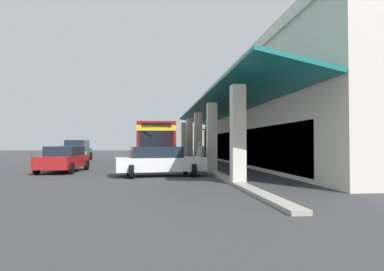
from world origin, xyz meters
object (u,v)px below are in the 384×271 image
at_px(parked_sedan_red, 64,159).
at_px(pedestrian, 200,155).
at_px(transit_bus, 157,141).
at_px(parked_sedan_silver, 72,155).
at_px(potted_palm, 205,153).
at_px(parked_sedan_white, 159,161).
at_px(parked_suv_green, 77,150).

bearing_deg(parked_sedan_red, pedestrian, 82.42).
bearing_deg(transit_bus, parked_sedan_silver, -94.93).
bearing_deg(potted_palm, parked_sedan_red, -48.43).
distance_m(parked_sedan_red, parked_sedan_white, 6.25).
distance_m(parked_sedan_red, pedestrian, 7.86).
relative_size(transit_bus, parked_sedan_red, 2.49).
height_order(parked_suv_green, parked_sedan_red, parked_suv_green).
relative_size(parked_sedan_white, potted_palm, 1.49).
height_order(parked_suv_green, potted_palm, potted_palm).
xyz_separation_m(transit_bus, potted_palm, (-1.24, 4.13, -1.05)).
xyz_separation_m(parked_suv_green, pedestrian, (14.21, 9.95, -0.05)).
bearing_deg(transit_bus, parked_suv_green, -128.04).
bearing_deg(parked_sedan_silver, parked_sedan_red, 9.92).
xyz_separation_m(parked_suv_green, parked_sedan_white, (16.30, 7.57, -0.27)).
relative_size(transit_bus, parked_suv_green, 2.33).
bearing_deg(parked_sedan_white, transit_bus, 179.93).
xyz_separation_m(transit_bus, parked_suv_green, (-5.94, -7.59, -0.84)).
bearing_deg(parked_sedan_silver, parked_suv_green, -171.55).
bearing_deg(parked_sedan_white, potted_palm, 160.34).
height_order(parked_sedan_red, potted_palm, potted_palm).
bearing_deg(parked_sedan_red, parked_sedan_white, 59.95).
bearing_deg(transit_bus, parked_sedan_white, -0.07).
relative_size(transit_bus, parked_sedan_white, 2.44).
relative_size(parked_sedan_silver, parked_sedan_white, 0.98).
xyz_separation_m(parked_suv_green, parked_sedan_silver, (5.35, 0.80, -0.27)).
relative_size(parked_suv_green, parked_sedan_red, 1.07).
bearing_deg(transit_bus, pedestrian, 15.92).
bearing_deg(pedestrian, parked_sedan_white, -48.54).
distance_m(parked_suv_green, parked_sedan_red, 13.35).
bearing_deg(transit_bus, potted_palm, 106.71).
bearing_deg(pedestrian, parked_sedan_silver, -134.06).
bearing_deg(parked_sedan_silver, transit_bus, 85.07).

